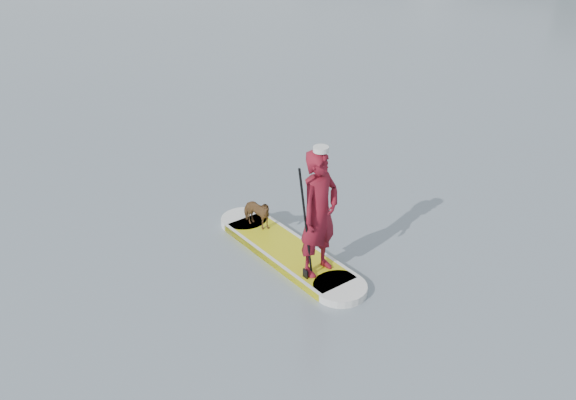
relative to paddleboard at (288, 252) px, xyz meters
The scene contains 6 objects.
ground 4.47m from the paddleboard, 41.18° to the left, with size 140.00×140.00×0.00m, color slate.
paddleboard is the anchor object (origin of this frame).
paddler 1.27m from the paddleboard, 13.18° to the right, with size 0.71×0.47×1.94m, color maroon.
white_cap 2.17m from the paddleboard, 13.18° to the right, with size 0.22×0.22×0.07m, color silver.
dog 0.93m from the paddleboard, 166.82° to the left, with size 0.29×0.63×0.53m, color #54371C.
paddle 1.11m from the paddleboard, 32.71° to the right, with size 0.10×0.30×2.00m.
Camera 1 is at (2.12, -9.61, 5.59)m, focal length 40.00 mm.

